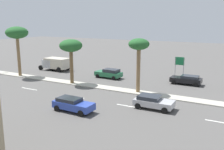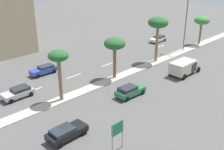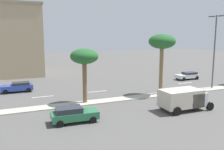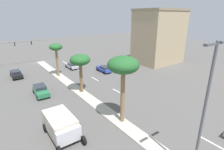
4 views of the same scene
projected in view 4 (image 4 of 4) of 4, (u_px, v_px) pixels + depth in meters
The scene contains 17 objects.
ground_plane at pixel (89, 99), 26.86m from camera, with size 160.00×160.00×0.00m, color #565451.
median_curb at pixel (120, 122), 20.86m from camera, with size 1.80×70.24×0.12m, color #B7B2A3.
lane_stripe_inboard at pixel (64, 62), 47.64m from camera, with size 0.20×2.80×0.01m, color silver.
lane_stripe_left at pixel (79, 70), 40.59m from camera, with size 0.20×2.80×0.01m, color silver.
lane_stripe_center at pixel (95, 79), 35.10m from camera, with size 0.20×2.80×0.01m, color silver.
lane_stripe_mid at pixel (118, 91), 29.37m from camera, with size 0.20×2.80×0.01m, color silver.
lane_stripe_near at pixel (213, 143), 17.48m from camera, with size 0.20×2.80×0.01m, color silver.
commercial_building at pixel (159, 37), 45.70m from camera, with size 12.07×8.95×13.67m.
palm_tree_near at pixel (56, 49), 34.89m from camera, with size 2.57×2.57×6.74m.
palm_tree_front at pixel (80, 61), 27.42m from camera, with size 3.23×3.23×6.29m.
palm_tree_mid at pixel (123, 67), 18.87m from camera, with size 3.50×3.50×7.92m.
street_lamp_near at pixel (205, 105), 12.12m from camera, with size 2.90×0.24×10.54m.
sedan_blue_inboard at pixel (104, 69), 39.31m from camera, with size 1.90×4.27×1.36m.
sedan_silver_center at pixel (72, 65), 41.92m from camera, with size 2.11×4.07×1.35m.
sedan_black_leading at pixel (16, 74), 35.91m from camera, with size 1.98×4.30×1.32m.
sedan_green_far at pixel (41, 90), 27.92m from camera, with size 2.15×4.35×1.48m.
box_truck at pixel (62, 126), 18.14m from camera, with size 2.75×5.50×2.27m.
Camera 4 is at (11.31, 49.05, 12.12)m, focal length 28.07 mm.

